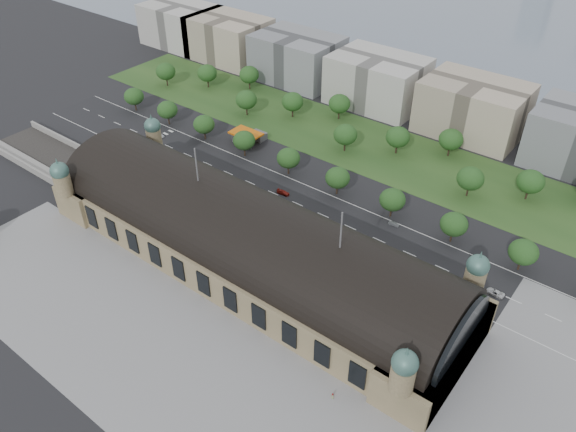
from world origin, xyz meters
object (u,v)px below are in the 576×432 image
Objects in this scene: bus_mid at (305,226)px; pedestrian_0 at (333,396)px; petrol_station at (253,135)px; traffic_car_6 at (495,293)px; parked_car_5 at (216,198)px; bus_west at (257,200)px; parked_car_2 at (157,168)px; parked_car_3 at (176,174)px; traffic_car_2 at (167,150)px; parked_car_4 at (172,177)px; parked_car_1 at (144,160)px; bus_east at (345,244)px; parked_car_0 at (146,160)px; traffic_car_5 at (394,224)px; parked_car_6 at (226,203)px; traffic_car_1 at (160,135)px; traffic_car_4 at (335,231)px; traffic_car_3 at (283,192)px.

bus_mid reaches higher than pedestrian_0.
petrol_station is 2.46× the size of traffic_car_6.
parked_car_5 is 16.28m from bus_west.
petrol_station is 46.32m from parked_car_2.
traffic_car_2 is at bearing -150.85° from parked_car_3.
pedestrian_0 reaches higher than parked_car_4.
parked_car_1 is 0.85× the size of parked_car_5.
bus_east is at bearing -93.77° from bus_west.
traffic_car_2 is 1.05× the size of parked_car_5.
parked_car_1 is at bearing -104.67° from parked_car_0.
petrol_station is 69.18m from bus_mid.
parked_car_3 is at bearing 96.09° from bus_west.
parked_car_5 is at bearing 108.52° from traffic_car_5.
parked_car_6 is 50.39m from bus_east.
parked_car_1 is at bearing -120.98° from petrol_station.
traffic_car_5 is 44.18m from traffic_car_6.
bus_west is (-48.09, -20.20, 1.12)m from traffic_car_5.
pedestrian_0 is (80.65, -46.75, 0.29)m from parked_car_6.
parked_car_4 is (30.37, -20.81, 0.02)m from traffic_car_1.
traffic_car_2 is at bearing -128.40° from parked_car_5.
bus_east reaches higher than pedestrian_0.
petrol_station is at bearing -118.11° from traffic_car_4.
bus_west is 24.05m from bus_mid.
parked_car_4 is at bearing 53.46° from parked_car_1.
parked_car_4 reaches higher than parked_car_3.
traffic_car_4 is at bearing 66.06° from parked_car_2.
parked_car_0 is (-1.10, -10.96, 0.01)m from traffic_car_2.
traffic_car_5 is 0.81× the size of parked_car_0.
traffic_car_2 is at bearing 149.59° from parked_car_0.
traffic_car_3 is at bearing 114.84° from parked_car_5.
petrol_station is 7.58× the size of pedestrian_0.
parked_car_6 is 0.35× the size of bus_west.
traffic_car_6 is at bearing 69.87° from parked_car_4.
parked_car_5 is (-105.07, -15.90, -0.05)m from traffic_car_6.
traffic_car_3 is 1.10× the size of parked_car_0.
traffic_car_5 is at bearing 95.78° from parked_car_6.
traffic_car_1 is at bearing 77.54° from bus_west.
petrol_station is 1.16× the size of bus_east.
bus_east reaches higher than parked_car_6.
bus_mid is (-66.67, -9.90, 0.79)m from traffic_car_6.
parked_car_0 is 0.90× the size of parked_car_5.
parked_car_1 is at bearing 98.10° from traffic_car_5.
pedestrian_0 is at bearing -16.12° from traffic_car_6.
traffic_car_5 is 0.32× the size of bus_east.
bus_west reaches higher than traffic_car_6.
bus_mid is at bearing 64.36° from parked_car_3.
parked_car_0 is 1.10× the size of parked_car_6.
traffic_car_2 is 1.06× the size of traffic_car_3.
parked_car_0 is 99.09m from bus_east.
bus_west is at bearing 85.21° from bus_east.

